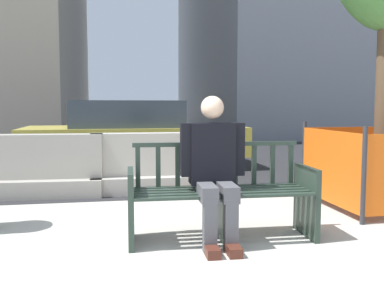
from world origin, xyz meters
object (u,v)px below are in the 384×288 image
object	(u,v)px
jersey_barrier_centre	(162,167)
seated_person	(214,166)
jersey_barrier_left	(28,171)
construction_fence	(383,165)
street_bench	(221,196)
car_taxi_near	(133,134)

from	to	relation	value
jersey_barrier_centre	seated_person	bearing A→B (deg)	-85.15
jersey_barrier_centre	jersey_barrier_left	bearing A→B (deg)	-179.47
jersey_barrier_left	construction_fence	bearing A→B (deg)	-18.00
street_bench	seated_person	xyz separation A→B (m)	(-0.08, -0.05, 0.29)
street_bench	jersey_barrier_centre	world-z (taller)	street_bench
street_bench	construction_fence	world-z (taller)	construction_fence
jersey_barrier_left	jersey_barrier_centre	bearing A→B (deg)	0.53
jersey_barrier_left	car_taxi_near	size ratio (longest dim) A/B	0.48
seated_person	construction_fence	xyz separation A→B (m)	(2.34, 0.95, -0.18)
seated_person	construction_fence	world-z (taller)	seated_person
jersey_barrier_centre	car_taxi_near	size ratio (longest dim) A/B	0.47
seated_person	jersey_barrier_left	bearing A→B (deg)	130.58
car_taxi_near	construction_fence	bearing A→B (deg)	-52.86
street_bench	car_taxi_near	xyz separation A→B (m)	(-0.59, 4.67, 0.27)
street_bench	car_taxi_near	bearing A→B (deg)	97.23
jersey_barrier_centre	construction_fence	world-z (taller)	construction_fence
seated_person	street_bench	bearing A→B (deg)	33.88
street_bench	jersey_barrier_centre	bearing A→B (deg)	96.92
jersey_barrier_centre	construction_fence	bearing A→B (deg)	-29.48
street_bench	jersey_barrier_centre	size ratio (longest dim) A/B	0.85
seated_person	car_taxi_near	size ratio (longest dim) A/B	0.31
seated_person	car_taxi_near	xyz separation A→B (m)	(-0.51, 4.72, -0.02)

